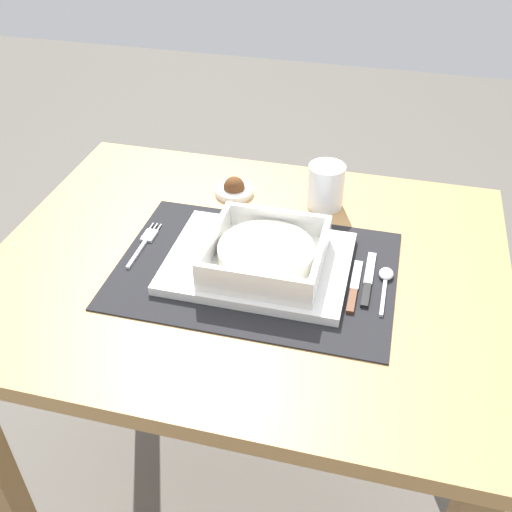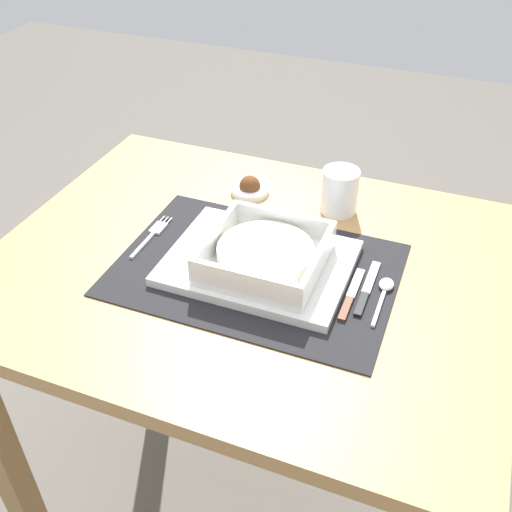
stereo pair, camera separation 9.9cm
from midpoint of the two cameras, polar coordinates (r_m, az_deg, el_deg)
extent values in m
plane|color=#59544C|center=(1.57, 1.45, -21.53)|extent=(6.00, 6.00, 0.00)
cube|color=#B2844C|center=(1.04, 2.05, -1.15)|extent=(0.88, 0.70, 0.03)
cube|color=olive|center=(1.29, -20.91, -17.64)|extent=(0.05, 0.05, 0.69)
cube|color=olive|center=(1.61, -7.84, -1.69)|extent=(0.05, 0.05, 0.69)
cube|color=olive|center=(1.47, 20.55, -8.63)|extent=(0.05, 0.05, 0.69)
cube|color=black|center=(1.01, 2.81, -1.40)|extent=(0.47, 0.33, 0.00)
cube|color=white|center=(1.00, 3.09, -0.76)|extent=(0.30, 0.23, 0.02)
cube|color=white|center=(0.99, 3.76, -0.69)|extent=(0.19, 0.19, 0.01)
cube|color=white|center=(0.99, -1.05, 1.60)|extent=(0.01, 0.19, 0.04)
cube|color=white|center=(0.95, 8.90, -0.69)|extent=(0.01, 0.19, 0.04)
cube|color=white|center=(0.90, 2.06, -2.69)|extent=(0.17, 0.01, 0.04)
cube|color=white|center=(1.04, 5.36, 3.24)|extent=(0.17, 0.01, 0.04)
cylinder|color=silver|center=(0.97, 3.80, 0.11)|extent=(0.16, 0.16, 0.02)
cube|color=silver|center=(1.06, -8.21, 0.92)|extent=(0.01, 0.08, 0.00)
cube|color=silver|center=(1.10, -6.82, 2.58)|extent=(0.02, 0.04, 0.00)
cylinder|color=silver|center=(1.13, -6.54, 3.42)|extent=(0.00, 0.02, 0.00)
cylinder|color=silver|center=(1.12, -6.19, 3.34)|extent=(0.00, 0.02, 0.00)
cylinder|color=silver|center=(1.12, -5.84, 3.26)|extent=(0.00, 0.02, 0.00)
cube|color=silver|center=(0.95, 14.60, -5.02)|extent=(0.01, 0.09, 0.00)
ellipsoid|color=silver|center=(1.00, 15.18, -2.75)|extent=(0.02, 0.03, 0.01)
cube|color=black|center=(0.96, 12.99, -4.65)|extent=(0.01, 0.06, 0.01)
cube|color=silver|center=(1.01, 13.75, -2.11)|extent=(0.01, 0.09, 0.00)
cube|color=#59331E|center=(0.94, 11.57, -5.10)|extent=(0.01, 0.06, 0.01)
cube|color=silver|center=(0.99, 12.35, -2.72)|extent=(0.01, 0.07, 0.00)
cylinder|color=white|center=(1.15, 10.48, 6.05)|extent=(0.07, 0.07, 0.09)
cylinder|color=#338C3F|center=(1.16, 10.39, 5.39)|extent=(0.06, 0.06, 0.05)
cylinder|color=white|center=(1.21, 1.76, 6.27)|extent=(0.08, 0.08, 0.01)
sphere|color=#593319|center=(1.20, 1.77, 6.63)|extent=(0.04, 0.04, 0.04)
camera|label=1|loc=(0.05, -87.14, 2.20)|focal=41.77mm
camera|label=2|loc=(0.05, 92.86, -2.20)|focal=41.77mm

